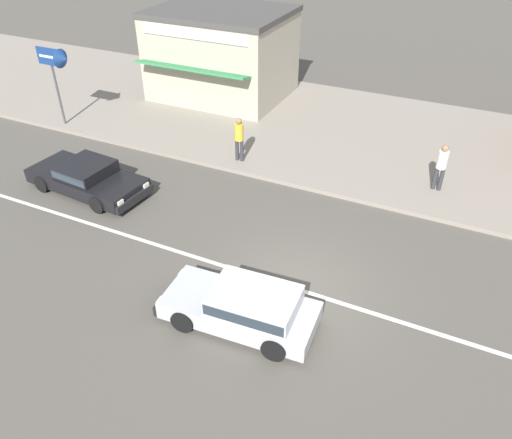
{
  "coord_description": "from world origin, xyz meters",
  "views": [
    {
      "loc": [
        3.38,
        -9.46,
        9.24
      ],
      "look_at": [
        -1.81,
        1.46,
        0.8
      ],
      "focal_mm": 35.0,
      "sensor_mm": 36.0,
      "label": 1
    }
  ],
  "objects_px": {
    "shopfront_corner_warung": "(222,53)",
    "sedan_black_5": "(87,177)",
    "arrow_signboard": "(61,62)",
    "pedestrian_mid_kerb": "(239,136)",
    "pedestrian_by_shop": "(442,164)",
    "hatchback_silver_2": "(245,306)"
  },
  "relations": [
    {
      "from": "shopfront_corner_warung",
      "to": "sedan_black_5",
      "type": "bearing_deg",
      "value": -89.96
    },
    {
      "from": "arrow_signboard",
      "to": "shopfront_corner_warung",
      "type": "relative_size",
      "value": 0.54
    },
    {
      "from": "arrow_signboard",
      "to": "pedestrian_mid_kerb",
      "type": "relative_size",
      "value": 1.93
    },
    {
      "from": "pedestrian_mid_kerb",
      "to": "pedestrian_by_shop",
      "type": "xyz_separation_m",
      "value": [
        7.16,
        1.04,
        -0.02
      ]
    },
    {
      "from": "pedestrian_by_shop",
      "to": "shopfront_corner_warung",
      "type": "height_order",
      "value": "shopfront_corner_warung"
    },
    {
      "from": "sedan_black_5",
      "to": "arrow_signboard",
      "type": "bearing_deg",
      "value": 137.18
    },
    {
      "from": "hatchback_silver_2",
      "to": "shopfront_corner_warung",
      "type": "distance_m",
      "value": 15.42
    },
    {
      "from": "hatchback_silver_2",
      "to": "shopfront_corner_warung",
      "type": "bearing_deg",
      "value": 120.49
    },
    {
      "from": "hatchback_silver_2",
      "to": "arrow_signboard",
      "type": "distance_m",
      "value": 13.96
    },
    {
      "from": "arrow_signboard",
      "to": "pedestrian_mid_kerb",
      "type": "xyz_separation_m",
      "value": [
        7.92,
        0.29,
        -1.78
      ]
    },
    {
      "from": "sedan_black_5",
      "to": "pedestrian_mid_kerb",
      "type": "distance_m",
      "value": 5.63
    },
    {
      "from": "hatchback_silver_2",
      "to": "shopfront_corner_warung",
      "type": "xyz_separation_m",
      "value": [
        -7.79,
        13.22,
        1.57
      ]
    },
    {
      "from": "hatchback_silver_2",
      "to": "arrow_signboard",
      "type": "height_order",
      "value": "arrow_signboard"
    },
    {
      "from": "pedestrian_by_shop",
      "to": "shopfront_corner_warung",
      "type": "relative_size",
      "value": 0.28
    },
    {
      "from": "sedan_black_5",
      "to": "pedestrian_by_shop",
      "type": "distance_m",
      "value": 12.17
    },
    {
      "from": "pedestrian_mid_kerb",
      "to": "pedestrian_by_shop",
      "type": "relative_size",
      "value": 1.01
    },
    {
      "from": "arrow_signboard",
      "to": "pedestrian_mid_kerb",
      "type": "height_order",
      "value": "arrow_signboard"
    },
    {
      "from": "pedestrian_mid_kerb",
      "to": "shopfront_corner_warung",
      "type": "height_order",
      "value": "shopfront_corner_warung"
    },
    {
      "from": "shopfront_corner_warung",
      "to": "hatchback_silver_2",
      "type": "bearing_deg",
      "value": -59.51
    },
    {
      "from": "hatchback_silver_2",
      "to": "sedan_black_5",
      "type": "distance_m",
      "value": 8.46
    },
    {
      "from": "arrow_signboard",
      "to": "sedan_black_5",
      "type": "bearing_deg",
      "value": -42.82
    },
    {
      "from": "hatchback_silver_2",
      "to": "arrow_signboard",
      "type": "bearing_deg",
      "value": 149.15
    }
  ]
}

